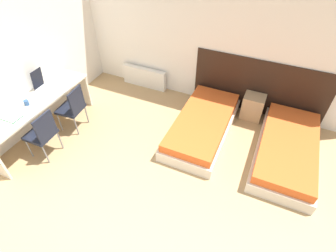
# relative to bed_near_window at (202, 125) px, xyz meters

# --- Properties ---
(wall_back) EXTENTS (6.12, 0.05, 2.70)m
(wall_back) POSITION_rel_bed_near_window_xyz_m (-0.40, 1.07, 1.17)
(wall_back) COLOR white
(wall_back) RESTS_ON ground_plane
(wall_left) EXTENTS (0.05, 4.80, 2.70)m
(wall_left) POSITION_rel_bed_near_window_xyz_m (-2.99, -0.85, 1.17)
(wall_left) COLOR white
(wall_left) RESTS_ON ground_plane
(headboard_panel) EXTENTS (2.54, 0.03, 1.14)m
(headboard_panel) POSITION_rel_bed_near_window_xyz_m (0.74, 1.03, 0.40)
(headboard_panel) COLOR black
(headboard_panel) RESTS_ON ground_plane
(bed_near_window) EXTENTS (0.95, 2.00, 0.36)m
(bed_near_window) POSITION_rel_bed_near_window_xyz_m (0.00, 0.00, 0.00)
(bed_near_window) COLOR beige
(bed_near_window) RESTS_ON ground_plane
(bed_near_door) EXTENTS (0.95, 2.00, 0.36)m
(bed_near_door) POSITION_rel_bed_near_window_xyz_m (1.49, 0.00, 0.00)
(bed_near_door) COLOR beige
(bed_near_door) RESTS_ON ground_plane
(nightstand) EXTENTS (0.40, 0.34, 0.50)m
(nightstand) POSITION_rel_bed_near_window_xyz_m (0.74, 0.83, 0.07)
(nightstand) COLOR tan
(nightstand) RESTS_ON ground_plane
(radiator) EXTENTS (1.04, 0.12, 0.46)m
(radiator) POSITION_rel_bed_near_window_xyz_m (-1.72, 0.95, 0.05)
(radiator) COLOR silver
(radiator) RESTS_ON ground_plane
(desk) EXTENTS (0.60, 2.14, 0.73)m
(desk) POSITION_rel_bed_near_window_xyz_m (-2.67, -1.22, 0.41)
(desk) COLOR beige
(desk) RESTS_ON ground_plane
(chair_near_laptop) EXTENTS (0.45, 0.45, 0.89)m
(chair_near_laptop) POSITION_rel_bed_near_window_xyz_m (-2.22, -0.84, 0.32)
(chair_near_laptop) COLOR black
(chair_near_laptop) RESTS_ON ground_plane
(chair_near_notebook) EXTENTS (0.42, 0.42, 0.89)m
(chair_near_notebook) POSITION_rel_bed_near_window_xyz_m (-2.22, -1.59, 0.32)
(chair_near_notebook) COLOR black
(chair_near_notebook) RESTS_ON ground_plane
(laptop) EXTENTS (0.38, 0.27, 0.37)m
(laptop) POSITION_rel_bed_near_window_xyz_m (-2.75, -0.85, 0.64)
(laptop) COLOR silver
(laptop) RESTS_ON desk
(open_notebook) EXTENTS (0.28, 0.21, 0.02)m
(open_notebook) POSITION_rel_bed_near_window_xyz_m (-2.65, -1.69, 0.57)
(open_notebook) COLOR #236B3D
(open_notebook) RESTS_ON desk
(mug) EXTENTS (0.08, 0.08, 0.09)m
(mug) POSITION_rel_bed_near_window_xyz_m (-2.69, -1.33, 0.60)
(mug) COLOR #2D5184
(mug) RESTS_ON desk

